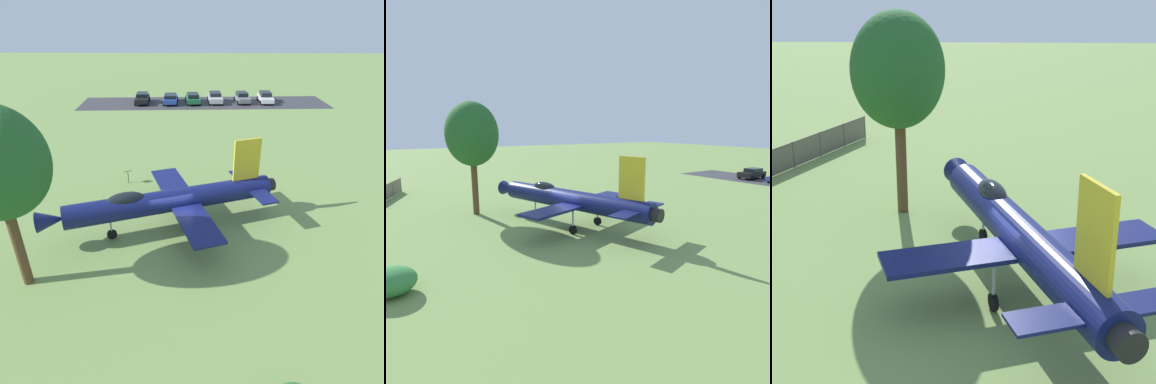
{
  "view_description": "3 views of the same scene",
  "coord_description": "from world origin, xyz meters",
  "views": [
    {
      "loc": [
        1.47,
        -18.27,
        12.38
      ],
      "look_at": [
        1.19,
        0.45,
        2.33
      ],
      "focal_mm": 31.87,
      "sensor_mm": 36.0,
      "label": 1
    },
    {
      "loc": [
        20.56,
        -11.79,
        7.2
      ],
      "look_at": [
        -1.03,
        1.13,
        2.27
      ],
      "focal_mm": 31.34,
      "sensor_mm": 36.0,
      "label": 2
    },
    {
      "loc": [
        18.37,
        -1.14,
        9.93
      ],
      "look_at": [
        -2.85,
        -2.05,
        2.5
      ],
      "focal_mm": 54.26,
      "sensor_mm": 36.0,
      "label": 3
    }
  ],
  "objects": [
    {
      "name": "info_plaque",
      "position": [
        -4.02,
        6.29,
        0.85
      ],
      "size": [
        0.71,
        0.62,
        1.14
      ],
      "color": "#333333",
      "rests_on": "ground_plane"
    },
    {
      "name": "shade_tree",
      "position": [
        -7.13,
        -5.12,
        6.56
      ],
      "size": [
        4.71,
        4.14,
        9.18
      ],
      "color": "brown",
      "rests_on": "ground_plane"
    },
    {
      "name": "display_jet",
      "position": [
        -0.31,
        -0.11,
        2.02
      ],
      "size": [
        14.38,
        9.83,
        5.39
      ],
      "rotation": [
        0.0,
        0.0,
        3.48
      ],
      "color": "#111951",
      "rests_on": "ground_plane"
    },
    {
      "name": "parked_car_black",
      "position": [
        -6.7,
        32.85,
        0.77
      ],
      "size": [
        2.31,
        4.31,
        1.48
      ],
      "rotation": [
        0.0,
        0.0,
        4.77
      ],
      "color": "black",
      "rests_on": "ground_plane"
    },
    {
      "name": "shrub_near_fence",
      "position": [
        4.85,
        -11.81,
        0.62
      ],
      "size": [
        1.91,
        2.07,
        1.23
      ],
      "color": "#387F3D",
      "rests_on": "ground_plane"
    },
    {
      "name": "ground_plane",
      "position": [
        0.0,
        0.0,
        0.0
      ],
      "size": [
        200.0,
        200.0,
        0.0
      ],
      "primitive_type": "plane",
      "color": "#75934C"
    }
  ]
}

